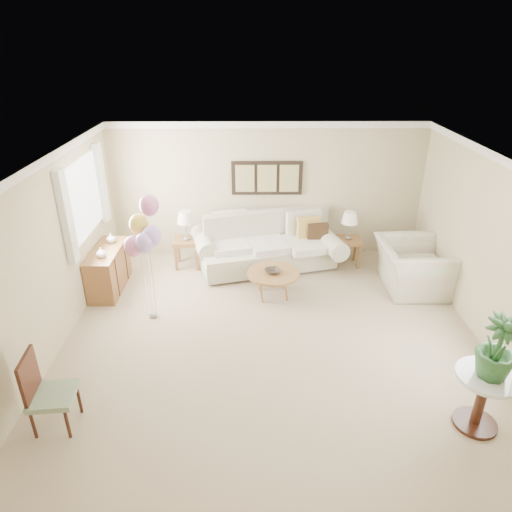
{
  "coord_description": "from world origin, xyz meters",
  "views": [
    {
      "loc": [
        -0.29,
        -5.47,
        3.99
      ],
      "look_at": [
        -0.23,
        0.6,
        1.05
      ],
      "focal_mm": 32.0,
      "sensor_mm": 36.0,
      "label": 1
    }
  ],
  "objects_px": {
    "coffee_table": "(273,274)",
    "accent_chair": "(45,391)",
    "armchair": "(411,266)",
    "sofa": "(267,246)",
    "balloon_cluster": "(144,231)"
  },
  "relations": [
    {
      "from": "accent_chair",
      "to": "sofa",
      "type": "bearing_deg",
      "value": 57.34
    },
    {
      "from": "coffee_table",
      "to": "armchair",
      "type": "distance_m",
      "value": 2.41
    },
    {
      "from": "sofa",
      "to": "coffee_table",
      "type": "distance_m",
      "value": 1.13
    },
    {
      "from": "armchair",
      "to": "balloon_cluster",
      "type": "height_order",
      "value": "balloon_cluster"
    },
    {
      "from": "coffee_table",
      "to": "accent_chair",
      "type": "bearing_deg",
      "value": -132.63
    },
    {
      "from": "armchair",
      "to": "coffee_table",
      "type": "bearing_deg",
      "value": 95.98
    },
    {
      "from": "sofa",
      "to": "accent_chair",
      "type": "height_order",
      "value": "sofa"
    },
    {
      "from": "coffee_table",
      "to": "armchair",
      "type": "bearing_deg",
      "value": 6.09
    },
    {
      "from": "sofa",
      "to": "accent_chair",
      "type": "xyz_separation_m",
      "value": [
        -2.55,
        -3.98,
        0.1
      ]
    },
    {
      "from": "armchair",
      "to": "balloon_cluster",
      "type": "distance_m",
      "value": 4.52
    },
    {
      "from": "coffee_table",
      "to": "balloon_cluster",
      "type": "distance_m",
      "value": 2.28
    },
    {
      "from": "sofa",
      "to": "armchair",
      "type": "height_order",
      "value": "sofa"
    },
    {
      "from": "coffee_table",
      "to": "balloon_cluster",
      "type": "relative_size",
      "value": 0.44
    },
    {
      "from": "sofa",
      "to": "accent_chair",
      "type": "relative_size",
      "value": 3.1
    },
    {
      "from": "armchair",
      "to": "accent_chair",
      "type": "distance_m",
      "value": 5.9
    }
  ]
}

